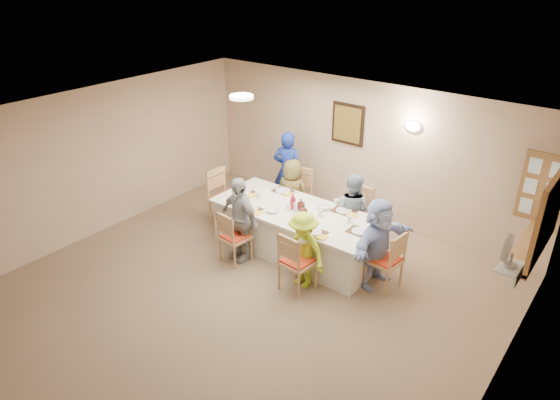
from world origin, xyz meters
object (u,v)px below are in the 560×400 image
Objects in this scene: serving_hatch at (549,214)px; chair_front_right at (298,261)px; chair_front_left at (235,236)px; diner_back_right at (352,211)px; diner_back_left at (292,193)px; chair_back_left at (296,197)px; desk_fan at (509,254)px; dining_table at (297,231)px; diner_front_right at (303,250)px; chair_right_end at (385,259)px; diner_right_end at (378,243)px; condiment_ketchup at (293,201)px; chair_left_end at (226,198)px; chair_back_right at (355,217)px; diner_front_left at (240,219)px; caregiver at (288,171)px.

serving_hatch reaches higher than chair_front_right.
diner_back_right is at bearing -122.95° from chair_front_left.
chair_back_left is at bearing -100.29° from diner_back_left.
desk_fan is 0.11× the size of dining_table.
diner_front_right is at bearing -154.05° from serving_hatch.
chair_right_end is 0.79× the size of diner_front_right.
diner_back_left is at bearing -45.82° from chair_front_right.
chair_right_end is at bearing 142.40° from diner_back_right.
desk_fan is at bearing 74.81° from chair_right_end.
diner_front_right is at bearing -48.58° from dining_table.
chair_front_right is 0.72× the size of diner_back_right.
diner_front_right reaches higher than chair_front_right.
condiment_ketchup is at bearing 98.79° from diner_right_end.
chair_front_left is at bearing -123.08° from condiment_ketchup.
chair_left_end is 2.98m from diner_right_end.
diner_back_left is 0.95× the size of diner_back_right.
condiment_ketchup is (-0.08, -0.00, 0.51)m from dining_table.
diner_front_left is at bearing -130.62° from chair_back_right.
caregiver is (-0.45, 1.83, 0.07)m from diner_front_left.
diner_right_end reaches higher than dining_table.
chair_left_end is (-0.95, -0.80, 0.01)m from chair_back_left.
diner_front_left is 1.89m from caregiver.
chair_back_right is 1.21m from diner_back_left.
chair_right_end is (0.95, 0.80, -0.01)m from chair_front_right.
dining_table is at bearing 1.28° from condiment_ketchup.
diner_front_right is at bearing -168.21° from chair_front_left.
chair_left_end is 2.26m from diner_front_right.
chair_back_left is 0.17m from diner_back_left.
diner_right_end is (0.82, 0.80, 0.21)m from chair_front_right.
diner_back_right reaches higher than chair_left_end.
chair_left_end is 0.86× the size of diner_front_right.
diner_right_end is (-1.92, -0.65, -0.82)m from serving_hatch.
diner_right_end is at bearing -33.57° from chair_back_left.
chair_right_end is 3.63× the size of condiment_ketchup.
condiment_ketchup reaches higher than chair_back_left.
chair_front_left is 1.05m from condiment_ketchup.
desk_fan is 3.45m from condiment_ketchup.
diner_front_right is at bearing -44.92° from condiment_ketchup.
chair_back_left is at bearing 158.66° from desk_fan.
diner_back_right reaches higher than chair_front_right.
desk_fan reaches higher than caregiver.
condiment_ketchup is (-0.68, -0.80, 0.40)m from chair_back_right.
diner_back_right is at bearing -71.22° from chair_left_end.
chair_right_end is 0.71× the size of diner_back_right.
diner_back_left is (-3.83, 1.38, -0.93)m from desk_fan.
diner_front_left is (0.95, -0.68, 0.18)m from chair_left_end.
chair_back_right is 1.06× the size of chair_right_end.
chair_right_end is (-1.68, 0.70, -1.09)m from desk_fan.
desk_fan is 3.21m from chair_back_right.
chair_front_right is at bearing -152.06° from serving_hatch.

